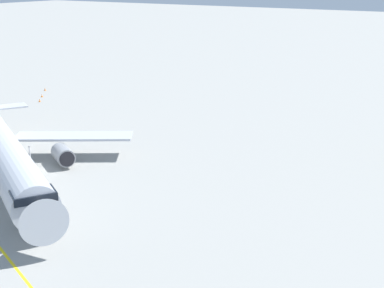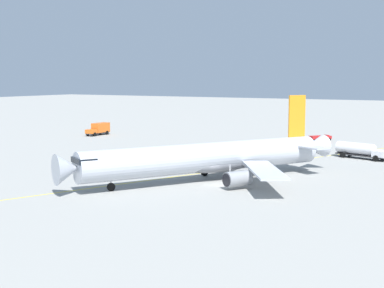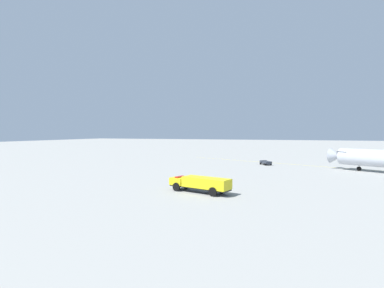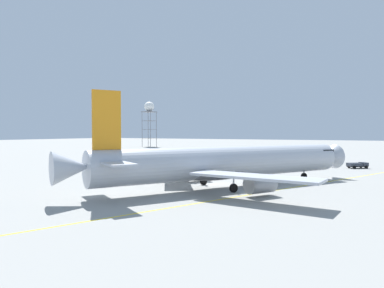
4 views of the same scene
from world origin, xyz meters
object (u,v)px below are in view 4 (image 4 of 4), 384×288
at_px(baggage_truck_truck, 358,165).
at_px(radar_tower, 149,110).
at_px(airliner_main, 226,164).
at_px(fire_tender_truck, 185,153).

height_order(baggage_truck_truck, radar_tower, radar_tower).
xyz_separation_m(airliner_main, radar_tower, (86.22, -101.86, 15.71)).
relative_size(airliner_main, fire_tender_truck, 3.69).
distance_m(baggage_truck_truck, fire_tender_truck, 45.10).
xyz_separation_m(fire_tender_truck, radar_tower, (55.44, -59.71, 17.42)).
distance_m(airliner_main, radar_tower, 134.38).
height_order(fire_tender_truck, radar_tower, radar_tower).
xyz_separation_m(airliner_main, fire_tender_truck, (30.78, -42.16, -1.72)).
bearing_deg(fire_tender_truck, baggage_truck_truck, -81.27).
distance_m(fire_tender_truck, radar_tower, 83.32).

